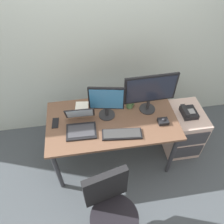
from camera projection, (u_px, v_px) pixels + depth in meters
ground_plane at (112, 156)px, 2.95m from camera, size 8.00×8.00×0.00m
back_wall at (102, 31)px, 2.43m from camera, size 6.00×0.10×2.80m
desk at (112, 124)px, 2.48m from camera, size 1.43×0.76×0.74m
file_cabinet at (182, 130)px, 2.86m from camera, size 0.42×0.53×0.63m
desk_phone at (188, 112)px, 2.60m from camera, size 0.17×0.20×0.09m
office_chair at (112, 214)px, 2.05m from camera, size 0.52×0.53×0.91m
monitor_main at (150, 91)px, 2.32m from camera, size 0.57×0.18×0.48m
monitor_side at (106, 101)px, 2.30m from camera, size 0.37×0.18×0.40m
keyboard at (122, 134)px, 2.26m from camera, size 0.42×0.18×0.03m
laptop at (81, 125)px, 2.30m from camera, size 0.32×0.33×0.22m
trackball_mouse at (163, 121)px, 2.37m from camera, size 0.11×0.09×0.07m
coffee_mug at (130, 103)px, 2.51m from camera, size 0.09×0.08×0.11m
paper_notepad at (82, 108)px, 2.53m from camera, size 0.17×0.22×0.01m
cell_phone at (55, 123)px, 2.38m from camera, size 0.08×0.15×0.01m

